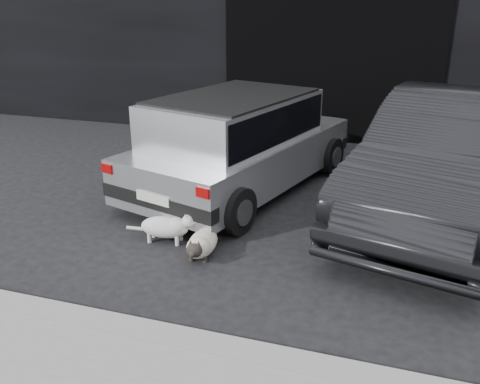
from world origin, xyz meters
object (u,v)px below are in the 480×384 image
(second_car, at_px, (450,157))
(cat_white, at_px, (168,227))
(cat_siamese, at_px, (201,245))
(silver_hatchback, at_px, (238,139))

(second_car, height_order, cat_white, second_car)
(cat_siamese, height_order, cat_white, cat_white)
(cat_siamese, bearing_deg, silver_hatchback, -88.86)
(cat_white, bearing_deg, second_car, 115.35)
(silver_hatchback, distance_m, second_car, 2.77)
(second_car, relative_size, cat_siamese, 5.29)
(silver_hatchback, xyz_separation_m, cat_white, (-0.23, -1.86, -0.56))
(silver_hatchback, height_order, cat_white, silver_hatchback)
(silver_hatchback, bearing_deg, cat_white, -81.17)
(cat_siamese, bearing_deg, cat_white, -29.02)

